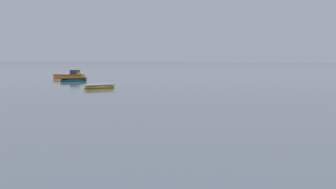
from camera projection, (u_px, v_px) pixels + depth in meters
The scene contains 3 objects.
rowboat_moored_0 at pixel (73, 80), 77.46m from camera, with size 3.23×4.52×0.68m.
rowboat_moored_4 at pixel (99, 87), 59.44m from camera, with size 2.51×4.34×0.65m.
motorboat_moored_4 at pixel (74, 77), 88.22m from camera, with size 6.02×3.60×2.17m.
Camera 1 is at (9.21, -2.53, 3.43)m, focal length 55.55 mm.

